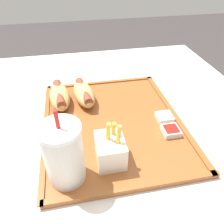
{
  "coord_description": "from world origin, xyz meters",
  "views": [
    {
      "loc": [
        -0.41,
        0.09,
        1.15
      ],
      "look_at": [
        0.02,
        0.0,
        0.81
      ],
      "focal_mm": 35.0,
      "sensor_mm": 36.0,
      "label": 1
    }
  ],
  "objects_px": {
    "hot_dog_far": "(60,96)",
    "sauce_cup_ketchup": "(171,131)",
    "fries_carton": "(110,150)",
    "sauce_cup_mayo": "(164,116)",
    "hot_dog_near": "(84,93)",
    "soda_cup": "(64,154)"
  },
  "relations": [
    {
      "from": "hot_dog_near",
      "to": "sauce_cup_ketchup",
      "type": "relative_size",
      "value": 3.46
    },
    {
      "from": "soda_cup",
      "to": "fries_carton",
      "type": "xyz_separation_m",
      "value": [
        0.02,
        -0.09,
        -0.03
      ]
    },
    {
      "from": "sauce_cup_ketchup",
      "to": "hot_dog_near",
      "type": "bearing_deg",
      "value": 46.77
    },
    {
      "from": "hot_dog_near",
      "to": "fries_carton",
      "type": "height_order",
      "value": "fries_carton"
    },
    {
      "from": "sauce_cup_mayo",
      "to": "sauce_cup_ketchup",
      "type": "bearing_deg",
      "value": 175.54
    },
    {
      "from": "soda_cup",
      "to": "hot_dog_near",
      "type": "xyz_separation_m",
      "value": [
        0.26,
        -0.06,
        -0.04
      ]
    },
    {
      "from": "soda_cup",
      "to": "sauce_cup_ketchup",
      "type": "height_order",
      "value": "soda_cup"
    },
    {
      "from": "fries_carton",
      "to": "sauce_cup_ketchup",
      "type": "bearing_deg",
      "value": -71.31
    },
    {
      "from": "soda_cup",
      "to": "sauce_cup_mayo",
      "type": "relative_size",
      "value": 4.04
    },
    {
      "from": "soda_cup",
      "to": "sauce_cup_ketchup",
      "type": "xyz_separation_m",
      "value": [
        0.08,
        -0.25,
        -0.06
      ]
    },
    {
      "from": "hot_dog_near",
      "to": "fries_carton",
      "type": "xyz_separation_m",
      "value": [
        -0.24,
        -0.03,
        0.01
      ]
    },
    {
      "from": "sauce_cup_ketchup",
      "to": "hot_dog_far",
      "type": "bearing_deg",
      "value": 55.28
    },
    {
      "from": "sauce_cup_mayo",
      "to": "sauce_cup_ketchup",
      "type": "height_order",
      "value": "same"
    },
    {
      "from": "hot_dog_far",
      "to": "sauce_cup_ketchup",
      "type": "xyz_separation_m",
      "value": [
        -0.18,
        -0.26,
        -0.02
      ]
    },
    {
      "from": "hot_dog_far",
      "to": "sauce_cup_mayo",
      "type": "distance_m",
      "value": 0.3
    },
    {
      "from": "fries_carton",
      "to": "sauce_cup_mayo",
      "type": "bearing_deg",
      "value": -56.0
    },
    {
      "from": "fries_carton",
      "to": "sauce_cup_mayo",
      "type": "xyz_separation_m",
      "value": [
        0.11,
        -0.16,
        -0.02
      ]
    },
    {
      "from": "fries_carton",
      "to": "sauce_cup_mayo",
      "type": "distance_m",
      "value": 0.2
    },
    {
      "from": "hot_dog_near",
      "to": "soda_cup",
      "type": "bearing_deg",
      "value": 167.64
    },
    {
      "from": "hot_dog_far",
      "to": "fries_carton",
      "type": "height_order",
      "value": "fries_carton"
    },
    {
      "from": "hot_dog_near",
      "to": "sauce_cup_mayo",
      "type": "bearing_deg",
      "value": -122.33
    },
    {
      "from": "hot_dog_far",
      "to": "fries_carton",
      "type": "relative_size",
      "value": 1.4
    }
  ]
}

